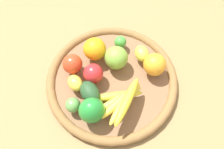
{
  "coord_description": "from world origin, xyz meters",
  "views": [
    {
      "loc": [
        -0.25,
        -0.25,
        0.7
      ],
      "look_at": [
        0.0,
        0.0,
        0.05
      ],
      "focal_mm": 36.33,
      "sensor_mm": 36.0,
      "label": 1
    }
  ],
  "objects_px": {
    "banana_bunch": "(121,100)",
    "lime_0": "(73,105)",
    "apple_1": "(116,58)",
    "orange_1": "(95,49)",
    "lemon_0": "(75,83)",
    "orange_0": "(155,65)",
    "lime_1": "(120,42)",
    "avocado": "(89,92)",
    "apple_2": "(93,73)",
    "bell_pepper": "(92,110)",
    "lemon_1": "(142,53)",
    "apple_0": "(72,64)"
  },
  "relations": [
    {
      "from": "apple_0",
      "to": "orange_0",
      "type": "bearing_deg",
      "value": -45.53
    },
    {
      "from": "banana_bunch",
      "to": "lime_0",
      "type": "relative_size",
      "value": 3.6
    },
    {
      "from": "avocado",
      "to": "lemon_1",
      "type": "distance_m",
      "value": 0.23
    },
    {
      "from": "orange_0",
      "to": "avocado",
      "type": "bearing_deg",
      "value": 159.48
    },
    {
      "from": "bell_pepper",
      "to": "lime_0",
      "type": "relative_size",
      "value": 1.95
    },
    {
      "from": "banana_bunch",
      "to": "orange_1",
      "type": "xyz_separation_m",
      "value": [
        0.07,
        0.19,
        0.0
      ]
    },
    {
      "from": "apple_1",
      "to": "lemon_0",
      "type": "bearing_deg",
      "value": 168.32
    },
    {
      "from": "orange_1",
      "to": "lime_0",
      "type": "height_order",
      "value": "orange_1"
    },
    {
      "from": "banana_bunch",
      "to": "orange_1",
      "type": "bearing_deg",
      "value": 70.79
    },
    {
      "from": "apple_2",
      "to": "orange_0",
      "type": "distance_m",
      "value": 0.2
    },
    {
      "from": "lemon_1",
      "to": "lime_1",
      "type": "height_order",
      "value": "lemon_1"
    },
    {
      "from": "bell_pepper",
      "to": "lime_1",
      "type": "relative_size",
      "value": 2.1
    },
    {
      "from": "lemon_0",
      "to": "apple_1",
      "type": "bearing_deg",
      "value": -11.68
    },
    {
      "from": "banana_bunch",
      "to": "lime_0",
      "type": "bearing_deg",
      "value": 139.75
    },
    {
      "from": "orange_0",
      "to": "lemon_0",
      "type": "height_order",
      "value": "orange_0"
    },
    {
      "from": "avocado",
      "to": "orange_1",
      "type": "relative_size",
      "value": 1.05
    },
    {
      "from": "apple_2",
      "to": "orange_1",
      "type": "bearing_deg",
      "value": 44.35
    },
    {
      "from": "avocado",
      "to": "apple_2",
      "type": "bearing_deg",
      "value": 36.64
    },
    {
      "from": "apple_1",
      "to": "orange_1",
      "type": "bearing_deg",
      "value": 109.52
    },
    {
      "from": "lemon_0",
      "to": "lemon_1",
      "type": "bearing_deg",
      "value": -17.15
    },
    {
      "from": "bell_pepper",
      "to": "lemon_1",
      "type": "bearing_deg",
      "value": -144.38
    },
    {
      "from": "bell_pepper",
      "to": "apple_0",
      "type": "bearing_deg",
      "value": -83.91
    },
    {
      "from": "apple_0",
      "to": "bell_pepper",
      "type": "bearing_deg",
      "value": -111.01
    },
    {
      "from": "banana_bunch",
      "to": "lime_0",
      "type": "height_order",
      "value": "banana_bunch"
    },
    {
      "from": "lime_1",
      "to": "lemon_0",
      "type": "relative_size",
      "value": 0.71
    },
    {
      "from": "banana_bunch",
      "to": "apple_1",
      "type": "height_order",
      "value": "apple_1"
    },
    {
      "from": "apple_0",
      "to": "lime_0",
      "type": "xyz_separation_m",
      "value": [
        -0.09,
        -0.11,
        -0.01
      ]
    },
    {
      "from": "orange_0",
      "to": "bell_pepper",
      "type": "bearing_deg",
      "value": 174.41
    },
    {
      "from": "bell_pepper",
      "to": "lime_1",
      "type": "distance_m",
      "value": 0.28
    },
    {
      "from": "banana_bunch",
      "to": "lemon_0",
      "type": "height_order",
      "value": "banana_bunch"
    },
    {
      "from": "avocado",
      "to": "orange_0",
      "type": "xyz_separation_m",
      "value": [
        0.21,
        -0.08,
        0.01
      ]
    },
    {
      "from": "orange_1",
      "to": "lemon_0",
      "type": "height_order",
      "value": "orange_1"
    },
    {
      "from": "banana_bunch",
      "to": "lemon_0",
      "type": "distance_m",
      "value": 0.16
    },
    {
      "from": "banana_bunch",
      "to": "bell_pepper",
      "type": "relative_size",
      "value": 1.85
    },
    {
      "from": "apple_1",
      "to": "apple_2",
      "type": "bearing_deg",
      "value": 172.16
    },
    {
      "from": "apple_2",
      "to": "orange_0",
      "type": "xyz_separation_m",
      "value": [
        0.16,
        -0.12,
        0.0
      ]
    },
    {
      "from": "lime_0",
      "to": "lemon_0",
      "type": "distance_m",
      "value": 0.07
    },
    {
      "from": "lime_0",
      "to": "orange_1",
      "type": "bearing_deg",
      "value": 28.35
    },
    {
      "from": "apple_1",
      "to": "lemon_1",
      "type": "bearing_deg",
      "value": -26.46
    },
    {
      "from": "orange_1",
      "to": "avocado",
      "type": "bearing_deg",
      "value": -138.81
    },
    {
      "from": "lime_0",
      "to": "orange_0",
      "type": "xyz_separation_m",
      "value": [
        0.28,
        -0.08,
        0.01
      ]
    },
    {
      "from": "avocado",
      "to": "lemon_0",
      "type": "distance_m",
      "value": 0.06
    },
    {
      "from": "avocado",
      "to": "lemon_0",
      "type": "height_order",
      "value": "avocado"
    },
    {
      "from": "apple_2",
      "to": "orange_0",
      "type": "bearing_deg",
      "value": -35.78
    },
    {
      "from": "orange_1",
      "to": "lemon_0",
      "type": "relative_size",
      "value": 1.3
    },
    {
      "from": "apple_2",
      "to": "lemon_1",
      "type": "relative_size",
      "value": 1.06
    },
    {
      "from": "bell_pepper",
      "to": "apple_0",
      "type": "relative_size",
      "value": 1.36
    },
    {
      "from": "apple_2",
      "to": "apple_0",
      "type": "relative_size",
      "value": 0.98
    },
    {
      "from": "lime_1",
      "to": "orange_0",
      "type": "xyz_separation_m",
      "value": [
        0.01,
        -0.15,
        0.02
      ]
    },
    {
      "from": "lemon_0",
      "to": "orange_1",
      "type": "bearing_deg",
      "value": 19.51
    }
  ]
}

